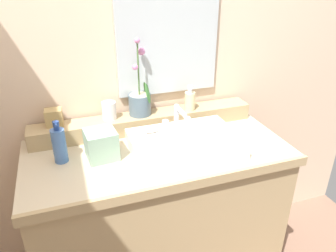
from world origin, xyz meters
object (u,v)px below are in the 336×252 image
at_px(potted_plant, 140,100).
at_px(tissue_box, 101,144).
at_px(soap_bar, 151,130).
at_px(soap_dispenser, 190,100).
at_px(sink_basin, 186,144).
at_px(trinket_box, 54,117).
at_px(tumbler_cup, 109,111).
at_px(lotion_bottle, 59,145).

distance_m(potted_plant, tissue_box, 0.33).
relative_size(soap_bar, soap_dispenser, 0.53).
distance_m(soap_bar, tissue_box, 0.24).
xyz_separation_m(sink_basin, soap_bar, (-0.13, 0.10, 0.05)).
bearing_deg(soap_dispenser, sink_basin, -115.65).
height_order(soap_bar, soap_dispenser, soap_dispenser).
xyz_separation_m(soap_bar, soap_dispenser, (0.26, 0.16, 0.05)).
bearing_deg(trinket_box, tumbler_cup, 0.86).
distance_m(sink_basin, soap_dispenser, 0.31).
bearing_deg(tumbler_cup, lotion_bottle, -143.25).
xyz_separation_m(sink_basin, tumbler_cup, (-0.29, 0.28, 0.09)).
relative_size(sink_basin, trinket_box, 6.01).
xyz_separation_m(potted_plant, soap_dispenser, (0.26, -0.03, -0.02)).
height_order(sink_basin, soap_bar, sink_basin).
bearing_deg(tumbler_cup, potted_plant, 1.48).
relative_size(sink_basin, tissue_box, 3.71).
height_order(tumbler_cup, tissue_box, tumbler_cup).
distance_m(potted_plant, trinket_box, 0.42).
bearing_deg(lotion_bottle, trinket_box, 92.91).
xyz_separation_m(tumbler_cup, trinket_box, (-0.26, 0.01, -0.00)).
distance_m(trinket_box, lotion_bottle, 0.20).
distance_m(sink_basin, lotion_bottle, 0.55).
relative_size(soap_bar, tissue_box, 0.54).
relative_size(soap_bar, tumbler_cup, 0.80).
bearing_deg(potted_plant, trinket_box, 178.76).
bearing_deg(soap_dispenser, tumbler_cup, 176.67).
height_order(soap_bar, lotion_bottle, lotion_bottle).
xyz_separation_m(potted_plant, tissue_box, (-0.23, -0.21, -0.09)).
distance_m(soap_dispenser, tumbler_cup, 0.42).
xyz_separation_m(potted_plant, tumbler_cup, (-0.16, -0.00, -0.03)).
bearing_deg(soap_bar, tumbler_cup, 130.15).
distance_m(potted_plant, tumbler_cup, 0.16).
bearing_deg(lotion_bottle, soap_bar, -0.33).
xyz_separation_m(tumbler_cup, lotion_bottle, (-0.25, -0.18, -0.05)).
relative_size(potted_plant, trinket_box, 4.83).
relative_size(tumbler_cup, lotion_bottle, 0.46).
height_order(potted_plant, tissue_box, potted_plant).
distance_m(sink_basin, trinket_box, 0.63).
relative_size(tumbler_cup, trinket_box, 1.09).
bearing_deg(trinket_box, potted_plant, 2.52).
bearing_deg(sink_basin, soap_dispenser, 64.35).
bearing_deg(tissue_box, lotion_bottle, 171.53).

